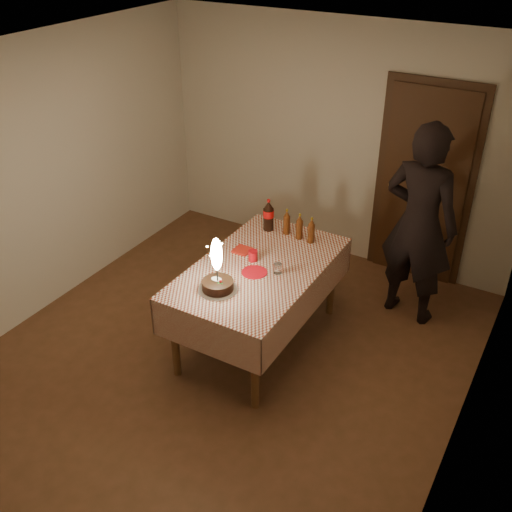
# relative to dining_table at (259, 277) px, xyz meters

# --- Properties ---
(ground) EXTENTS (4.00, 4.50, 0.01)m
(ground) POSITION_rel_dining_table_xyz_m (-0.14, -0.34, -0.71)
(ground) COLOR brown
(ground) RESTS_ON ground
(room_shell) EXTENTS (4.04, 4.54, 2.62)m
(room_shell) POSITION_rel_dining_table_xyz_m (-0.11, -0.27, 0.94)
(room_shell) COLOR beige
(room_shell) RESTS_ON ground
(dining_table) EXTENTS (1.02, 1.72, 0.82)m
(dining_table) POSITION_rel_dining_table_xyz_m (0.00, 0.00, 0.00)
(dining_table) COLOR brown
(dining_table) RESTS_ON ground
(birthday_cake) EXTENTS (0.32, 0.32, 0.48)m
(birthday_cake) POSITION_rel_dining_table_xyz_m (-0.11, -0.48, 0.23)
(birthday_cake) COLOR white
(birthday_cake) RESTS_ON dining_table
(red_plate) EXTENTS (0.22, 0.22, 0.01)m
(red_plate) POSITION_rel_dining_table_xyz_m (0.02, -0.11, 0.11)
(red_plate) COLOR red
(red_plate) RESTS_ON dining_table
(red_cup) EXTENTS (0.08, 0.08, 0.10)m
(red_cup) POSITION_rel_dining_table_xyz_m (-0.09, 0.06, 0.16)
(red_cup) COLOR red
(red_cup) RESTS_ON dining_table
(clear_cup) EXTENTS (0.07, 0.07, 0.09)m
(clear_cup) POSITION_rel_dining_table_xyz_m (0.19, -0.01, 0.15)
(clear_cup) COLOR white
(clear_cup) RESTS_ON dining_table
(napkin_stack) EXTENTS (0.15, 0.15, 0.02)m
(napkin_stack) POSITION_rel_dining_table_xyz_m (-0.26, 0.15, 0.12)
(napkin_stack) COLOR red
(napkin_stack) RESTS_ON dining_table
(cola_bottle) EXTENTS (0.10, 0.10, 0.32)m
(cola_bottle) POSITION_rel_dining_table_xyz_m (-0.26, 0.63, 0.26)
(cola_bottle) COLOR black
(cola_bottle) RESTS_ON dining_table
(amber_bottle_left) EXTENTS (0.06, 0.06, 0.25)m
(amber_bottle_left) POSITION_rel_dining_table_xyz_m (-0.07, 0.65, 0.23)
(amber_bottle_left) COLOR #54270E
(amber_bottle_left) RESTS_ON dining_table
(amber_bottle_right) EXTENTS (0.06, 0.06, 0.25)m
(amber_bottle_right) POSITION_rel_dining_table_xyz_m (0.21, 0.61, 0.23)
(amber_bottle_right) COLOR #54270E
(amber_bottle_right) RESTS_ON dining_table
(amber_bottle_mid) EXTENTS (0.06, 0.06, 0.25)m
(amber_bottle_mid) POSITION_rel_dining_table_xyz_m (0.08, 0.62, 0.23)
(amber_bottle_mid) COLOR #54270E
(amber_bottle_mid) RESTS_ON dining_table
(photographer) EXTENTS (0.78, 0.57, 1.96)m
(photographer) POSITION_rel_dining_table_xyz_m (1.05, 1.14, 0.27)
(photographer) COLOR black
(photographer) RESTS_ON ground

